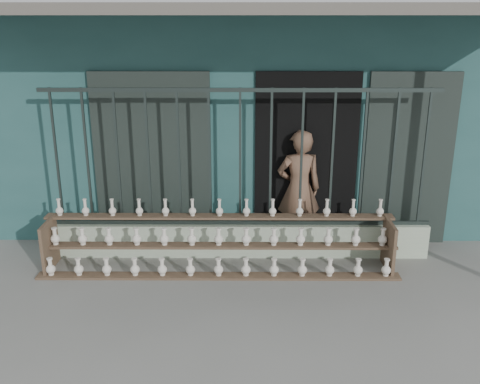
{
  "coord_description": "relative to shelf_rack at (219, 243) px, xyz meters",
  "views": [
    {
      "loc": [
        0.03,
        -5.31,
        3.08
      ],
      "look_at": [
        0.0,
        1.0,
        1.0
      ],
      "focal_mm": 40.0,
      "sensor_mm": 36.0,
      "label": 1
    }
  ],
  "objects": [
    {
      "name": "elderly_woman",
      "position": [
        1.07,
        0.77,
        0.46
      ],
      "size": [
        0.64,
        0.45,
        1.65
      ],
      "primitive_type": "imported",
      "rotation": [
        0.0,
        0.0,
        3.23
      ],
      "color": "brown",
      "rests_on": "ground"
    },
    {
      "name": "workshop_building",
      "position": [
        0.27,
        3.35,
        1.26
      ],
      "size": [
        7.4,
        6.6,
        3.21
      ],
      "color": "#275352",
      "rests_on": "ground"
    },
    {
      "name": "ground",
      "position": [
        0.27,
        -0.88,
        -0.36
      ],
      "size": [
        60.0,
        60.0,
        0.0
      ],
      "primitive_type": "plane",
      "color": "slate"
    },
    {
      "name": "security_fence",
      "position": [
        0.27,
        0.42,
        0.99
      ],
      "size": [
        5.0,
        0.04,
        1.8
      ],
      "color": "#283330",
      "rests_on": "parapet_wall"
    },
    {
      "name": "shelf_rack",
      "position": [
        0.0,
        0.0,
        0.0
      ],
      "size": [
        4.5,
        0.68,
        0.85
      ],
      "color": "brown",
      "rests_on": "ground"
    },
    {
      "name": "parapet_wall",
      "position": [
        0.27,
        0.42,
        -0.14
      ],
      "size": [
        5.0,
        0.2,
        0.45
      ],
      "primitive_type": "cube",
      "color": "beige",
      "rests_on": "ground"
    }
  ]
}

